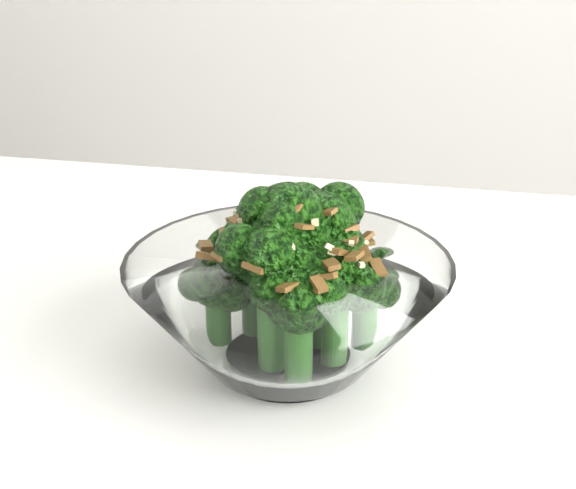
% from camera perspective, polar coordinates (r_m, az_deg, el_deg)
% --- Properties ---
extents(table, '(1.36, 1.07, 0.75)m').
position_cam_1_polar(table, '(0.63, -19.31, -11.80)').
color(table, white).
rests_on(table, ground).
extents(broccoli_dish, '(0.21, 0.21, 0.13)m').
position_cam_1_polar(broccoli_dish, '(0.51, 0.06, -3.89)').
color(broccoli_dish, white).
rests_on(broccoli_dish, table).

